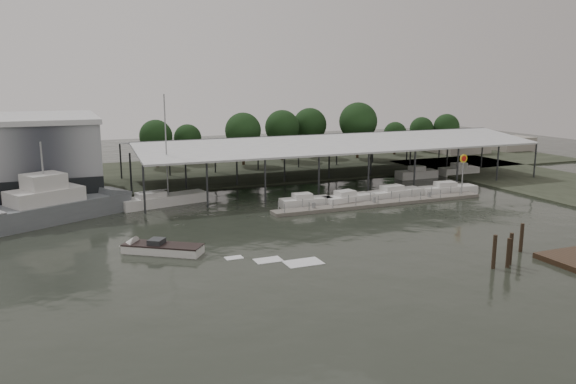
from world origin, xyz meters
name	(u,v)px	position (x,y,z in m)	size (l,w,h in m)	color
ground	(301,240)	(0.00, 0.00, 0.00)	(200.00, 200.00, 0.00)	#242921
land_strip_far	(196,172)	(0.00, 42.00, 0.10)	(140.00, 30.00, 0.30)	#3C4232
land_strip_east	(564,186)	(45.00, 10.00, 0.10)	(20.00, 60.00, 0.30)	#3C4232
covered_boat_shed	(330,139)	(17.00, 28.00, 6.13)	(58.24, 24.00, 6.96)	silver
floating_dock	(381,203)	(15.00, 10.00, 0.20)	(28.00, 2.00, 1.40)	#69655D
shell_fuel_sign	(463,167)	(27.00, 9.99, 3.93)	(1.10, 0.18, 5.55)	gray
distant_commercial_buildings	(475,144)	(59.03, 44.69, 1.84)	(22.00, 8.00, 4.00)	gray
grey_trawler	(55,206)	(-21.31, 17.13, 1.58)	(16.36, 11.42, 8.84)	slate
white_sailboat	(163,200)	(-9.36, 19.98, 0.65)	(10.89, 5.02, 13.42)	silver
speedboat_underway	(156,248)	(-13.36, 1.24, 0.39)	(16.23, 11.60, 2.00)	silver
moored_cruiser_0	(305,202)	(6.17, 12.67, 0.61)	(6.25, 2.42, 1.70)	silver
moored_cruiser_1	(348,199)	(11.63, 12.15, 0.61)	(6.90, 3.23, 1.70)	silver
moored_cruiser_2	(395,193)	(18.77, 12.88, 0.61)	(8.21, 3.21, 1.70)	silver
moored_cruiser_3	(448,189)	(26.68, 12.38, 0.61)	(7.88, 2.91, 1.70)	silver
mooring_pilings	(534,259)	(13.49, -14.97, 0.98)	(5.74, 9.77, 3.39)	#332319
horizon_tree_line	(312,128)	(23.49, 47.93, 6.00)	(64.46, 11.64, 10.69)	#2E2114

